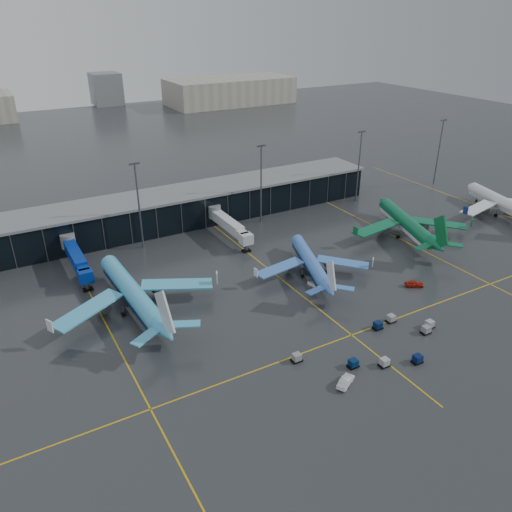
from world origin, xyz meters
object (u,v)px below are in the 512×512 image
airliner_aer_lingus (407,214)px  service_van_white (346,381)px  airliner_ba (503,196)px  baggage_carts (386,342)px  airliner_arkefly (130,282)px  service_van_red (414,284)px  mobile_airstair (315,283)px  airliner_klm_near (311,254)px

airliner_aer_lingus → service_van_white: 75.32m
airliner_ba → baggage_carts: 93.68m
airliner_aer_lingus → airliner_ba: airliner_aer_lingus is taller
airliner_ba → airliner_arkefly: bearing=-165.7°
airliner_ba → service_van_red: airliner_ba is taller
airliner_ba → baggage_carts: (-85.84, -37.07, -5.76)m
baggage_carts → service_van_white: size_ratio=6.90×
airliner_aer_lingus → service_van_white: size_ratio=8.88×
airliner_ba → mobile_airstair: bearing=-158.0°
baggage_carts → service_van_red: baggage_carts is taller
airliner_klm_near → airliner_ba: (81.39, 3.32, 0.87)m
airliner_klm_near → mobile_airstair: bearing=-93.9°
airliner_klm_near → mobile_airstair: 8.13m
airliner_arkefly → mobile_airstair: bearing=-18.5°
baggage_carts → service_van_white: (-15.04, -5.61, 0.06)m
airliner_klm_near → service_van_white: (-19.49, -39.36, -4.83)m
airliner_ba → mobile_airstair: airliner_ba is taller
airliner_klm_near → service_van_white: bearing=-97.3°
service_van_white → service_van_red: bearing=-90.8°
airliner_arkefly → airliner_aer_lingus: (86.03, -0.15, -0.30)m
baggage_carts → mobile_airstair: 27.84m
baggage_carts → airliner_ba: bearing=23.4°
airliner_ba → service_van_red: 66.53m
airliner_arkefly → baggage_carts: (41.41, -40.14, -6.28)m
airliner_aer_lingus → service_van_red: 33.41m
airliner_aer_lingus → service_van_white: airliner_aer_lingus is taller
service_van_red → service_van_white: 43.55m
airliner_arkefly → airliner_ba: bearing=-3.9°
service_van_red → mobile_airstair: bearing=89.7°
mobile_airstair → airliner_arkefly: bearing=151.1°
airliner_arkefly → airliner_klm_near: 46.32m
service_van_red → baggage_carts: bearing=153.1°
service_van_white → airliner_aer_lingus: bearing=-81.5°
airliner_ba → service_van_white: bearing=-141.4°
airliner_arkefly → airliner_aer_lingus: airliner_arkefly is taller
airliner_aer_lingus → airliner_ba: (41.22, -2.92, -0.23)m
airliner_aer_lingus → baggage_carts: 60.22m
baggage_carts → mobile_airstair: (1.92, 27.77, 0.01)m
airliner_aer_lingus → service_van_white: (-59.66, -45.59, -5.93)m
airliner_klm_near → airliner_aer_lingus: (40.17, 6.23, 1.09)m
baggage_carts → mobile_airstair: bearing=86.0°
airliner_klm_near → service_van_red: size_ratio=7.97×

